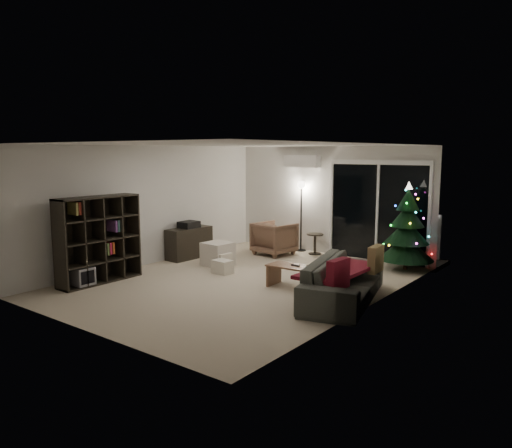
{
  "coord_description": "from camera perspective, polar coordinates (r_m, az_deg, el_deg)",
  "views": [
    {
      "loc": [
        5.65,
        -6.94,
        2.38
      ],
      "look_at": [
        0.1,
        0.3,
        1.05
      ],
      "focal_mm": 35.0,
      "sensor_mm": 36.0,
      "label": 1
    }
  ],
  "objects": [
    {
      "name": "side_table",
      "position": [
        11.73,
        6.75,
        -2.27
      ],
      "size": [
        0.45,
        0.45,
        0.48
      ],
      "primitive_type": "cylinder",
      "rotation": [
        0.0,
        0.0,
        0.17
      ],
      "color": "black",
      "rests_on": "floor"
    },
    {
      "name": "floor_lamp",
      "position": [
        12.0,
        5.17,
        0.74
      ],
      "size": [
        0.26,
        0.26,
        1.62
      ],
      "primitive_type": "cylinder",
      "color": "black",
      "rests_on": "floor"
    },
    {
      "name": "cushion_b",
      "position": [
        7.39,
        9.38,
        -5.68
      ],
      "size": [
        0.16,
        0.45,
        0.44
      ],
      "primitive_type": "cube",
      "rotation": [
        0.0,
        0.0,
        -0.07
      ],
      "color": "#5D1418",
      "rests_on": "sofa"
    },
    {
      "name": "cushion_a",
      "position": [
        8.53,
        13.52,
        -3.91
      ],
      "size": [
        0.17,
        0.45,
        0.44
      ],
      "primitive_type": "cube",
      "rotation": [
        0.0,
        0.0,
        0.09
      ],
      "color": "olive",
      "rests_on": "sofa"
    },
    {
      "name": "coffee_table",
      "position": [
        8.7,
        5.35,
        -6.23
      ],
      "size": [
        1.3,
        0.5,
        0.41
      ],
      "primitive_type": null,
      "rotation": [
        0.0,
        0.0,
        0.04
      ],
      "color": "brown",
      "rests_on": "floor"
    },
    {
      "name": "cardboard_box_b",
      "position": [
        9.88,
        -3.85,
        -4.89
      ],
      "size": [
        0.39,
        0.3,
        0.26
      ],
      "primitive_type": "cube",
      "rotation": [
        0.0,
        0.0,
        -0.06
      ],
      "color": "white",
      "rests_on": "floor"
    },
    {
      "name": "christmas_tree",
      "position": [
        10.49,
        16.88,
        -0.22
      ],
      "size": [
        1.27,
        1.27,
        1.78
      ],
      "primitive_type": "cone",
      "rotation": [
        0.0,
        0.0,
        0.16
      ],
      "color": "#10371B",
      "rests_on": "floor"
    },
    {
      "name": "cardboard_box_a",
      "position": [
        10.42,
        -4.11,
        -4.08
      ],
      "size": [
        0.46,
        0.38,
        0.3
      ],
      "primitive_type": "cube",
      "rotation": [
        0.0,
        0.0,
        -0.15
      ],
      "color": "white",
      "rests_on": "floor"
    },
    {
      "name": "room",
      "position": [
        10.0,
        5.78,
        0.41
      ],
      "size": [
        6.5,
        7.51,
        2.6
      ],
      "color": "beige",
      "rests_on": "ground"
    },
    {
      "name": "sofa_throw",
      "position": [
        8.14,
        9.35,
        -5.27
      ],
      "size": [
        0.72,
        1.66,
        0.06
      ],
      "primitive_type": "cube",
      "color": "#5D1418",
      "rests_on": "sofa"
    },
    {
      "name": "remote_b",
      "position": [
        8.64,
        6.11,
        -4.89
      ],
      "size": [
        0.16,
        0.09,
        0.02
      ],
      "primitive_type": "cube",
      "rotation": [
        0.0,
        0.0,
        0.35
      ],
      "color": "slate",
      "rests_on": "coffee_table"
    },
    {
      "name": "media_cabinet",
      "position": [
        11.31,
        -7.65,
        -2.15
      ],
      "size": [
        0.45,
        1.11,
        0.69
      ],
      "primitive_type": "cube",
      "rotation": [
        0.0,
        0.0,
        -0.03
      ],
      "color": "black",
      "rests_on": "floor"
    },
    {
      "name": "armchair",
      "position": [
        11.59,
        2.12,
        -1.64
      ],
      "size": [
        0.92,
        0.94,
        0.76
      ],
      "primitive_type": "imported",
      "rotation": [
        0.0,
        0.0,
        3.01
      ],
      "color": "brown",
      "rests_on": "floor"
    },
    {
      "name": "sofa",
      "position": [
        8.13,
        9.95,
        -6.39
      ],
      "size": [
        1.46,
        2.46,
        0.67
      ],
      "primitive_type": "imported",
      "rotation": [
        0.0,
        0.0,
        1.83
      ],
      "color": "#585A55",
      "rests_on": "floor"
    },
    {
      "name": "bookshelf",
      "position": [
        9.67,
        -18.2,
        -1.58
      ],
      "size": [
        1.0,
        1.61,
        1.58
      ],
      "primitive_type": null,
      "rotation": [
        0.0,
        0.0,
        0.41
      ],
      "color": "black",
      "rests_on": "floor"
    },
    {
      "name": "ottoman",
      "position": [
        10.54,
        -4.39,
        -3.42
      ],
      "size": [
        0.58,
        0.58,
        0.49
      ],
      "primitive_type": "cube",
      "rotation": [
        0.0,
        0.0,
        -0.06
      ],
      "color": "beige",
      "rests_on": "floor"
    },
    {
      "name": "stereo",
      "position": [
        11.25,
        -7.69,
        -0.06
      ],
      "size": [
        0.35,
        0.41,
        0.15
      ],
      "primitive_type": "cube",
      "color": "black",
      "rests_on": "media_cabinet"
    },
    {
      "name": "remote_a",
      "position": [
        8.73,
        4.54,
        -4.73
      ],
      "size": [
        0.16,
        0.05,
        0.02
      ],
      "primitive_type": "cube",
      "color": "black",
      "rests_on": "coffee_table"
    }
  ]
}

